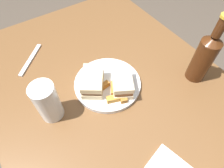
{
  "coord_description": "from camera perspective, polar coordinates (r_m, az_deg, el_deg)",
  "views": [
    {
      "loc": [
        0.31,
        -0.23,
        1.34
      ],
      "look_at": [
        -0.02,
        -0.0,
        0.79
      ],
      "focal_mm": 30.45,
      "sensor_mm": 36.0,
      "label": 1
    }
  ],
  "objects": [
    {
      "name": "pint_glass",
      "position": [
        0.62,
        -18.6,
        -5.57
      ],
      "size": [
        0.07,
        0.07,
        0.15
      ],
      "color": "white",
      "rests_on": "dining_table"
    },
    {
      "name": "ground_plane",
      "position": [
        1.39,
        0.73,
        -20.54
      ],
      "size": [
        6.0,
        6.0,
        0.0
      ],
      "primitive_type": "plane",
      "color": "#4C4238"
    },
    {
      "name": "potato_wedge_left_edge",
      "position": [
        0.68,
        -3.45,
        -0.25
      ],
      "size": [
        0.04,
        0.03,
        0.02
      ],
      "primitive_type": "cube",
      "rotation": [
        0.0,
        0.0,
        0.22
      ],
      "color": "#AD702D",
      "rests_on": "plate"
    },
    {
      "name": "cider_bottle",
      "position": [
        0.73,
        25.98,
        7.43
      ],
      "size": [
        0.07,
        0.07,
        0.27
      ],
      "color": "#47230F",
      "rests_on": "dining_table"
    },
    {
      "name": "potato_wedge_back",
      "position": [
        0.65,
        2.77,
        -3.68
      ],
      "size": [
        0.06,
        0.04,
        0.02
      ],
      "primitive_type": "cube",
      "rotation": [
        0.0,
        0.0,
        5.96
      ],
      "color": "#AD702D",
      "rests_on": "plate"
    },
    {
      "name": "sandwich_half_right",
      "position": [
        0.66,
        2.86,
        0.61
      ],
      "size": [
        0.13,
        0.11,
        0.06
      ],
      "color": "beige",
      "rests_on": "plate"
    },
    {
      "name": "dining_table",
      "position": [
        1.03,
        0.96,
        -14.66
      ],
      "size": [
        1.21,
        0.83,
        0.76
      ],
      "primitive_type": "cube",
      "color": "brown",
      "rests_on": "ground"
    },
    {
      "name": "potato_wedge_middle",
      "position": [
        0.64,
        0.6,
        -4.4
      ],
      "size": [
        0.04,
        0.06,
        0.02
      ],
      "primitive_type": "cube",
      "rotation": [
        0.0,
        0.0,
        4.38
      ],
      "color": "#B77F33",
      "rests_on": "plate"
    },
    {
      "name": "fork",
      "position": [
        0.86,
        -23.27,
        6.79
      ],
      "size": [
        0.14,
        0.14,
        0.01
      ],
      "primitive_type": "cube",
      "rotation": [
        0.0,
        0.0,
        2.37
      ],
      "color": "silver",
      "rests_on": "dining_table"
    },
    {
      "name": "potato_wedge_front",
      "position": [
        0.67,
        -2.8,
        -0.84
      ],
      "size": [
        0.03,
        0.06,
        0.02
      ],
      "primitive_type": "cube",
      "rotation": [
        0.0,
        0.0,
        1.74
      ],
      "color": "#AD702D",
      "rests_on": "plate"
    },
    {
      "name": "plate",
      "position": [
        0.7,
        -1.36,
        0.13
      ],
      "size": [
        0.24,
        0.24,
        0.02
      ],
      "primitive_type": "cylinder",
      "color": "white",
      "rests_on": "dining_table"
    },
    {
      "name": "potato_wedge_stray",
      "position": [
        0.66,
        -5.46,
        -1.94
      ],
      "size": [
        0.04,
        0.03,
        0.02
      ],
      "primitive_type": "cube",
      "rotation": [
        0.0,
        0.0,
        2.86
      ],
      "color": "#AD702D",
      "rests_on": "plate"
    },
    {
      "name": "potato_wedge_right_edge",
      "position": [
        0.67,
        0.39,
        -1.29
      ],
      "size": [
        0.06,
        0.05,
        0.02
      ],
      "primitive_type": "cube",
      "rotation": [
        0.0,
        0.0,
        2.57
      ],
      "color": "#AD702D",
      "rests_on": "plate"
    },
    {
      "name": "sandwich_half_left",
      "position": [
        0.66,
        -5.81,
        0.76
      ],
      "size": [
        0.14,
        0.12,
        0.06
      ],
      "color": "beige",
      "rests_on": "plate"
    }
  ]
}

